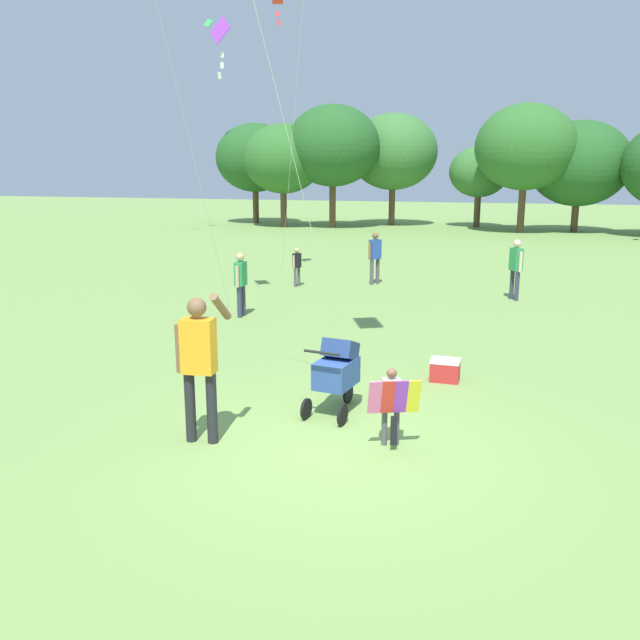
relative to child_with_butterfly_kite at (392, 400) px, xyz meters
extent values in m
plane|color=#75994C|center=(-0.58, -0.19, -0.58)|extent=(120.00, 120.00, 0.00)
cylinder|color=brown|center=(-14.26, 30.36, 0.42)|extent=(0.36, 0.36, 1.99)
ellipsoid|color=#235623|center=(-14.26, 30.36, 3.31)|extent=(4.75, 4.27, 4.04)
cylinder|color=brown|center=(-11.66, 28.19, 0.41)|extent=(0.36, 0.36, 1.98)
ellipsoid|color=#2D6628|center=(-11.66, 28.19, 3.20)|extent=(4.50, 4.05, 3.82)
cylinder|color=brown|center=(-8.87, 28.52, 0.62)|extent=(0.36, 0.36, 2.40)
ellipsoid|color=#235623|center=(-8.87, 28.52, 3.89)|extent=(5.17, 4.65, 4.40)
cylinder|color=brown|center=(-6.04, 31.21, 0.50)|extent=(0.36, 0.36, 2.16)
ellipsoid|color=#387033|center=(-6.04, 31.21, 3.61)|extent=(5.08, 4.57, 4.32)
cylinder|color=brown|center=(-1.17, 31.46, 0.29)|extent=(0.36, 0.36, 1.74)
ellipsoid|color=#387033|center=(-1.17, 31.46, 2.50)|extent=(3.32, 2.99, 2.82)
cylinder|color=brown|center=(1.24, 28.49, 0.56)|extent=(0.36, 0.36, 2.29)
ellipsoid|color=#2D6628|center=(1.24, 28.49, 3.72)|extent=(5.04, 4.53, 4.28)
cylinder|color=brown|center=(3.93, 29.74, 0.15)|extent=(0.36, 0.36, 1.46)
ellipsoid|color=#235623|center=(3.93, 29.74, 2.92)|extent=(5.09, 4.58, 4.32)
cylinder|color=#4C4C51|center=(0.05, 0.06, -0.34)|extent=(0.07, 0.07, 0.47)
cylinder|color=#4C4C51|center=(-0.08, 0.01, -0.34)|extent=(0.07, 0.07, 0.47)
cube|color=silver|center=(-0.01, 0.04, 0.07)|extent=(0.24, 0.20, 0.35)
cylinder|color=brown|center=(0.10, 0.08, 0.04)|extent=(0.05, 0.05, 0.31)
cylinder|color=brown|center=(-0.13, -0.01, 0.04)|extent=(0.05, 0.05, 0.31)
sphere|color=brown|center=(-0.01, 0.04, 0.32)|extent=(0.12, 0.12, 0.12)
cube|color=yellow|center=(0.26, -0.04, 0.09)|extent=(0.20, 0.20, 0.43)
cube|color=purple|center=(0.12, -0.10, 0.09)|extent=(0.20, 0.20, 0.43)
cube|color=red|center=(-0.02, -0.16, 0.09)|extent=(0.20, 0.20, 0.43)
cube|color=pink|center=(-0.16, -0.22, 0.09)|extent=(0.20, 0.20, 0.43)
cube|color=black|center=(0.06, -0.15, -0.32)|extent=(0.08, 0.04, 0.36)
cylinder|color=#232328|center=(-2.34, -0.56, -0.14)|extent=(0.13, 0.13, 0.87)
cylinder|color=#232328|center=(-2.07, -0.53, -0.14)|extent=(0.13, 0.13, 0.87)
cube|color=orange|center=(-2.20, -0.54, 0.62)|extent=(0.40, 0.27, 0.65)
cylinder|color=brown|center=(-2.44, -0.57, 0.58)|extent=(0.09, 0.09, 0.58)
cylinder|color=brown|center=(-1.98, -0.37, 1.07)|extent=(0.15, 0.54, 0.41)
sphere|color=brown|center=(-2.20, -0.54, 1.08)|extent=(0.23, 0.23, 0.23)
cylinder|color=black|center=(-0.86, 1.28, -0.44)|extent=(0.08, 0.28, 0.28)
cylinder|color=black|center=(-1.23, 0.53, -0.44)|extent=(0.08, 0.28, 0.28)
cylinder|color=black|center=(-0.72, 0.45, -0.44)|extent=(0.08, 0.28, 0.28)
cube|color=#2D4C93|center=(-0.92, 0.86, -0.02)|extent=(0.53, 0.70, 0.36)
cube|color=navy|center=(-0.90, 0.99, 0.28)|extent=(0.47, 0.47, 0.35)
cylinder|color=black|center=(-0.98, 0.41, 0.38)|extent=(0.48, 0.11, 0.04)
cylinder|color=silver|center=(-1.55, 1.03, 2.77)|extent=(0.81, 2.85, 6.69)
cube|color=red|center=(-5.48, 11.02, 6.80)|extent=(0.09, 0.07, 0.14)
cube|color=red|center=(-5.45, 11.05, 6.58)|extent=(0.09, 0.07, 0.14)
cylinder|color=silver|center=(-4.45, 9.23, 3.32)|extent=(2.05, 3.65, 7.80)
cube|color=purple|center=(-5.33, 6.99, 5.63)|extent=(0.67, 0.37, 0.67)
cube|color=white|center=(-5.28, 6.95, 5.12)|extent=(0.08, 0.02, 0.14)
cube|color=white|center=(-5.31, 7.01, 4.90)|extent=(0.08, 0.02, 0.14)
cube|color=white|center=(-5.37, 6.98, 4.68)|extent=(0.08, 0.04, 0.14)
cylinder|color=silver|center=(-5.01, 5.08, 2.45)|extent=(0.63, 3.83, 6.07)
cube|color=green|center=(-15.18, 26.61, 10.14)|extent=(0.50, 0.34, 0.44)
cylinder|color=#33384C|center=(1.18, 9.87, -0.20)|extent=(0.11, 0.11, 0.75)
cylinder|color=#33384C|center=(1.30, 9.67, -0.20)|extent=(0.11, 0.11, 0.75)
cube|color=#2D8C4C|center=(1.24, 9.77, 0.45)|extent=(0.35, 0.38, 0.56)
cylinder|color=beige|center=(1.13, 9.94, 0.41)|extent=(0.08, 0.08, 0.50)
cylinder|color=beige|center=(1.35, 9.60, 0.41)|extent=(0.08, 0.08, 0.50)
sphere|color=beige|center=(1.24, 9.77, 0.84)|extent=(0.19, 0.19, 0.19)
cylinder|color=#4C4C51|center=(-2.68, 10.90, -0.21)|extent=(0.11, 0.11, 0.73)
cylinder|color=#4C4C51|center=(-2.55, 11.09, -0.21)|extent=(0.11, 0.11, 0.73)
cube|color=#284CA8|center=(-2.61, 10.99, 0.42)|extent=(0.35, 0.37, 0.55)
cylinder|color=brown|center=(-2.73, 10.83, 0.39)|extent=(0.08, 0.08, 0.49)
cylinder|color=brown|center=(-2.50, 11.15, 0.39)|extent=(0.08, 0.08, 0.49)
sphere|color=brown|center=(-2.61, 10.99, 0.81)|extent=(0.19, 0.19, 0.19)
cylinder|color=#4C4C51|center=(-4.59, 10.07, -0.31)|extent=(0.08, 0.08, 0.54)
cylinder|color=#4C4C51|center=(-4.64, 9.91, -0.31)|extent=(0.08, 0.08, 0.54)
cube|color=black|center=(-4.61, 9.99, 0.16)|extent=(0.21, 0.27, 0.40)
cylinder|color=tan|center=(-4.57, 10.13, 0.13)|extent=(0.06, 0.06, 0.36)
cylinder|color=tan|center=(-4.66, 9.85, 0.13)|extent=(0.06, 0.06, 0.36)
sphere|color=tan|center=(-4.61, 9.99, 0.44)|extent=(0.14, 0.14, 0.14)
cylinder|color=#33384C|center=(-4.54, 5.87, -0.23)|extent=(0.10, 0.10, 0.70)
cylinder|color=#33384C|center=(-4.55, 6.09, -0.23)|extent=(0.10, 0.10, 0.70)
cube|color=#2D8C4C|center=(-4.55, 5.98, 0.39)|extent=(0.19, 0.31, 0.53)
cylinder|color=tan|center=(-4.54, 5.79, 0.35)|extent=(0.08, 0.08, 0.47)
cylinder|color=tan|center=(-4.55, 6.18, 0.35)|extent=(0.08, 0.08, 0.47)
sphere|color=tan|center=(-4.55, 5.98, 0.76)|extent=(0.18, 0.18, 0.18)
cube|color=red|center=(0.33, 2.68, -0.43)|extent=(0.44, 0.32, 0.30)
cube|color=white|center=(0.33, 2.68, -0.25)|extent=(0.45, 0.33, 0.05)
camera|label=1|loc=(1.33, -7.22, 2.64)|focal=36.90mm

